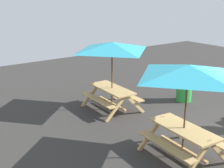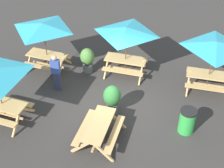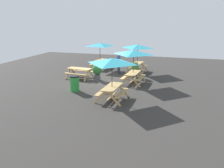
% 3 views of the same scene
% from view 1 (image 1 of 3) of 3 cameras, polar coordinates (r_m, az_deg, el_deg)
% --- Properties ---
extents(picnic_table_0, '(2.10, 2.10, 2.34)m').
position_cam_1_polar(picnic_table_0, '(10.06, 0.00, 5.95)').
color(picnic_table_0, tan).
rests_on(picnic_table_0, ground).
extents(picnic_table_1, '(2.15, 2.15, 2.34)m').
position_cam_1_polar(picnic_table_1, '(7.21, 13.67, 1.09)').
color(picnic_table_1, tan).
rests_on(picnic_table_1, ground).
extents(trash_bin_green, '(0.59, 0.59, 0.98)m').
position_cam_1_polar(trash_bin_green, '(11.58, 13.06, -0.67)').
color(trash_bin_green, green).
rests_on(trash_bin_green, ground).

